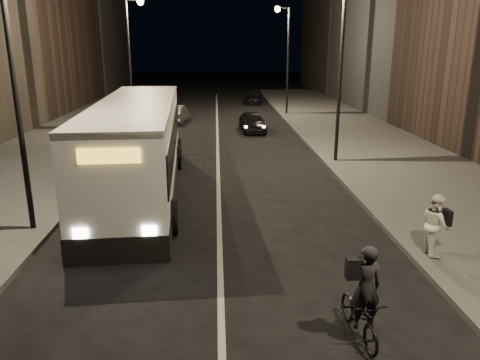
{
  "coord_description": "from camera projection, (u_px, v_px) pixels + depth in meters",
  "views": [
    {
      "loc": [
        -0.04,
        -9.41,
        5.45
      ],
      "look_at": [
        0.65,
        4.21,
        1.5
      ],
      "focal_mm": 35.0,
      "sensor_mm": 36.0,
      "label": 1
    }
  ],
  "objects": [
    {
      "name": "cyclist_on_bicycle",
      "position": [
        361.0,
        307.0,
        8.86
      ],
      "size": [
        0.78,
        1.79,
        2.0
      ],
      "rotation": [
        0.0,
        0.0,
        0.1
      ],
      "color": "black",
      "rests_on": "ground"
    },
    {
      "name": "car_near",
      "position": [
        252.0,
        122.0,
        30.39
      ],
      "size": [
        1.75,
        3.84,
        1.28
      ],
      "primitive_type": "imported",
      "rotation": [
        0.0,
        0.0,
        0.06
      ],
      "color": "black",
      "rests_on": "ground"
    },
    {
      "name": "streetlight_right_far",
      "position": [
        285.0,
        46.0,
        36.18
      ],
      "size": [
        1.2,
        0.44,
        8.12
      ],
      "color": "black",
      "rests_on": "sidewalk_right"
    },
    {
      "name": "pedestrian_woman",
      "position": [
        436.0,
        224.0,
        12.11
      ],
      "size": [
        0.67,
        0.83,
        1.63
      ],
      "primitive_type": "imported",
      "rotation": [
        0.0,
        0.0,
        1.5
      ],
      "color": "silver",
      "rests_on": "sidewalk_right"
    },
    {
      "name": "sidewalk_left",
      "position": [
        49.0,
        156.0,
        23.55
      ],
      "size": [
        7.0,
        70.0,
        0.16
      ],
      "primitive_type": "cube",
      "color": "#3E3E3B",
      "rests_on": "ground"
    },
    {
      "name": "city_bus",
      "position": [
        138.0,
        143.0,
        17.65
      ],
      "size": [
        3.58,
        12.97,
        3.46
      ],
      "rotation": [
        0.0,
        0.0,
        0.06
      ],
      "color": "white",
      "rests_on": "ground"
    },
    {
      "name": "ground",
      "position": [
        221.0,
        296.0,
        10.55
      ],
      "size": [
        180.0,
        180.0,
        0.0
      ],
      "primitive_type": "plane",
      "color": "black",
      "rests_on": "ground"
    },
    {
      "name": "car_mid",
      "position": [
        175.0,
        114.0,
        33.78
      ],
      "size": [
        1.76,
        4.08,
        1.31
      ],
      "primitive_type": "imported",
      "rotation": [
        0.0,
        0.0,
        3.05
      ],
      "color": "#3D3D3F",
      "rests_on": "ground"
    },
    {
      "name": "car_far",
      "position": [
        254.0,
        97.0,
        45.3
      ],
      "size": [
        2.25,
        4.48,
        1.25
      ],
      "primitive_type": "imported",
      "rotation": [
        0.0,
        0.0,
        -0.12
      ],
      "color": "black",
      "rests_on": "ground"
    },
    {
      "name": "streetlight_right_mid",
      "position": [
        336.0,
        47.0,
        20.83
      ],
      "size": [
        1.2,
        0.44,
        8.12
      ],
      "color": "black",
      "rests_on": "sidewalk_right"
    },
    {
      "name": "streetlight_left_far",
      "position": [
        133.0,
        46.0,
        29.9
      ],
      "size": [
        1.2,
        0.44,
        8.12
      ],
      "color": "black",
      "rests_on": "sidewalk_left"
    },
    {
      "name": "sidewalk_right",
      "position": [
        381.0,
        152.0,
        24.37
      ],
      "size": [
        7.0,
        70.0,
        0.16
      ],
      "primitive_type": "cube",
      "color": "#3E3E3B",
      "rests_on": "ground"
    },
    {
      "name": "streetlight_left_near",
      "position": [
        20.0,
        48.0,
        12.64
      ],
      "size": [
        1.2,
        0.44,
        8.12
      ],
      "color": "black",
      "rests_on": "sidewalk_left"
    }
  ]
}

